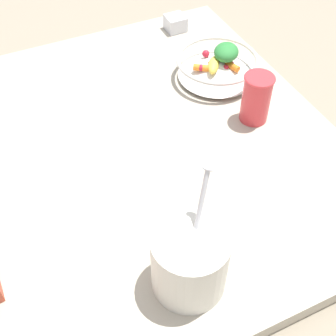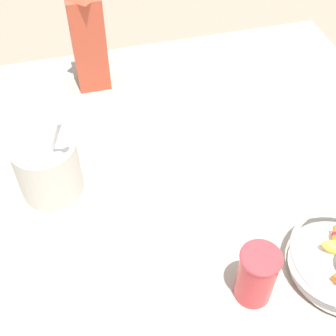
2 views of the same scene
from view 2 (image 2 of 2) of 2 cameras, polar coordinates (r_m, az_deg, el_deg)
The scene contains 5 objects.
ground_plane at distance 1.06m, azimuth 5.25°, elevation -0.35°, with size 6.00×6.00×0.00m, color gray.
countertop at distance 1.04m, azimuth 5.32°, elevation 0.34°, with size 0.95×0.95×0.04m.
milk_carton at distance 1.16m, azimuth -9.81°, elevation 15.82°, with size 0.08×0.08×0.28m.
yogurt_tub at distance 0.95m, azimuth -14.50°, elevation 0.34°, with size 0.13×0.13×0.22m.
drinking_cup at distance 0.80m, azimuth 10.76°, elevation -12.63°, with size 0.07×0.07×0.12m.
Camera 2 is at (-0.27, -0.65, 0.79)m, focal length 50.00 mm.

